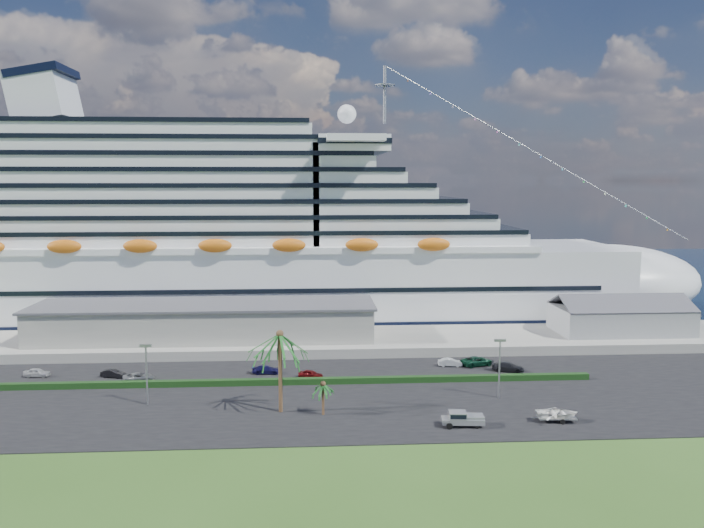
{
  "coord_description": "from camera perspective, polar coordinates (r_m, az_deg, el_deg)",
  "views": [
    {
      "loc": [
        -6.16,
        -82.81,
        30.03
      ],
      "look_at": [
        0.95,
        30.0,
        16.3
      ],
      "focal_mm": 35.0,
      "sensor_mm": 36.0,
      "label": 1
    }
  ],
  "objects": [
    {
      "name": "parked_car_5",
      "position": [
        113.43,
        8.16,
        -8.1
      ],
      "size": [
        4.02,
        1.75,
        1.29
      ],
      "primitive_type": "imported",
      "rotation": [
        0.0,
        0.0,
        1.47
      ],
      "color": "silver",
      "rests_on": "asphalt_lot"
    },
    {
      "name": "pickup_truck",
      "position": [
        87.09,
        9.13,
        -12.54
      ],
      "size": [
        5.38,
        2.36,
        1.85
      ],
      "color": "black",
      "rests_on": "asphalt_lot"
    },
    {
      "name": "port_shed",
      "position": [
        138.28,
        21.4,
        -4.24
      ],
      "size": [
        24.0,
        12.31,
        7.37
      ],
      "color": "gray",
      "rests_on": "wharf"
    },
    {
      "name": "parked_car_0",
      "position": [
        116.93,
        -24.71,
        -8.2
      ],
      "size": [
        4.02,
        1.91,
        1.33
      ],
      "primitive_type": "imported",
      "rotation": [
        0.0,
        0.0,
        1.48
      ],
      "color": "#BCBCBE",
      "rests_on": "asphalt_lot"
    },
    {
      "name": "hedge",
      "position": [
        103.12,
        -4.54,
        -9.69
      ],
      "size": [
        88.0,
        1.1,
        0.9
      ],
      "primitive_type": "cube",
      "color": "black",
      "rests_on": "asphalt_lot"
    },
    {
      "name": "boat_trailer",
      "position": [
        91.12,
        16.68,
        -11.79
      ],
      "size": [
        5.97,
        4.09,
        1.69
      ],
      "color": "gray",
      "rests_on": "asphalt_lot"
    },
    {
      "name": "ground",
      "position": [
        88.3,
        0.62,
        -12.96
      ],
      "size": [
        420.0,
        420.0,
        0.0
      ],
      "primitive_type": "plane",
      "color": "#2F541C",
      "rests_on": "ground"
    },
    {
      "name": "water",
      "position": [
        215.0,
        -1.93,
        -1.1
      ],
      "size": [
        420.0,
        160.0,
        0.02
      ],
      "primitive_type": "cube",
      "color": "black",
      "rests_on": "ground"
    },
    {
      "name": "cruise_ship",
      "position": [
        148.21,
        -9.55,
        1.67
      ],
      "size": [
        191.0,
        38.0,
        54.0
      ],
      "color": "silver",
      "rests_on": "ground"
    },
    {
      "name": "asphalt_lot",
      "position": [
        98.67,
        0.14,
        -10.75
      ],
      "size": [
        140.0,
        38.0,
        0.12
      ],
      "primitive_type": "cube",
      "color": "black",
      "rests_on": "ground"
    },
    {
      "name": "parked_car_1",
      "position": [
        112.3,
        -19.24,
        -8.59
      ],
      "size": [
        3.98,
        2.27,
        1.24
      ],
      "primitive_type": "imported",
      "rotation": [
        0.0,
        0.0,
        1.3
      ],
      "color": "black",
      "rests_on": "asphalt_lot"
    },
    {
      "name": "parked_car_3",
      "position": [
        108.97,
        -7.13,
        -8.71
      ],
      "size": [
        4.46,
        1.91,
        1.28
      ],
      "primitive_type": "imported",
      "rotation": [
        0.0,
        0.0,
        1.54
      ],
      "color": "#17154A",
      "rests_on": "asphalt_lot"
    },
    {
      "name": "parked_car_4",
      "position": [
        105.94,
        -3.46,
        -9.12
      ],
      "size": [
        4.06,
        2.82,
        1.28
      ],
      "primitive_type": "imported",
      "rotation": [
        0.0,
        0.0,
        1.19
      ],
      "color": "#5E0C0E",
      "rests_on": "asphalt_lot"
    },
    {
      "name": "wharf",
      "position": [
        126.36,
        -0.72,
        -6.4
      ],
      "size": [
        240.0,
        20.0,
        1.8
      ],
      "primitive_type": "cube",
      "color": "gray",
      "rests_on": "ground"
    },
    {
      "name": "terminal_building",
      "position": [
        126.74,
        -12.12,
        -4.61
      ],
      "size": [
        61.0,
        15.0,
        6.3
      ],
      "color": "gray",
      "rests_on": "wharf"
    },
    {
      "name": "palm_tall",
      "position": [
        89.35,
        -6.01,
        -6.59
      ],
      "size": [
        8.82,
        8.82,
        11.13
      ],
      "color": "#47301E",
      "rests_on": "ground"
    },
    {
      "name": "parked_car_2",
      "position": [
        109.02,
        -17.32,
        -8.97
      ],
      "size": [
        4.99,
        3.34,
        1.27
      ],
      "primitive_type": "imported",
      "rotation": [
        0.0,
        0.0,
        1.86
      ],
      "color": "slate",
      "rests_on": "asphalt_lot"
    },
    {
      "name": "lamp_post_left",
      "position": [
        96.6,
        -16.72,
        -8.18
      ],
      "size": [
        1.6,
        0.35,
        8.27
      ],
      "color": "gray",
      "rests_on": "asphalt_lot"
    },
    {
      "name": "palm_short",
      "position": [
        89.3,
        -2.42,
        -10.25
      ],
      "size": [
        3.53,
        3.53,
        4.56
      ],
      "color": "#47301E",
      "rests_on": "ground"
    },
    {
      "name": "parked_car_7",
      "position": [
        112.12,
        12.83,
        -8.33
      ],
      "size": [
        5.42,
        3.59,
        1.46
      ],
      "primitive_type": "imported",
      "rotation": [
        0.0,
        0.0,
        1.23
      ],
      "color": "black",
      "rests_on": "asphalt_lot"
    },
    {
      "name": "parked_car_6",
      "position": [
        114.51,
        10.36,
        -7.94
      ],
      "size": [
        5.89,
        4.16,
        1.49
      ],
      "primitive_type": "imported",
      "rotation": [
        0.0,
        0.0,
        1.92
      ],
      "color": "#0D3523",
      "rests_on": "asphalt_lot"
    },
    {
      "name": "lamp_post_right",
      "position": [
        97.67,
        12.17,
        -7.87
      ],
      "size": [
        1.6,
        0.35,
        8.27
      ],
      "color": "gray",
      "rests_on": "asphalt_lot"
    }
  ]
}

